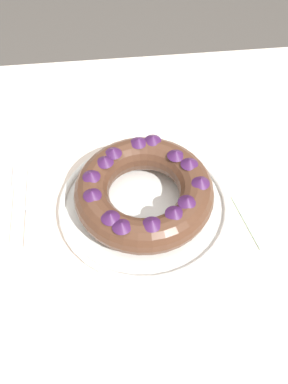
{
  "coord_description": "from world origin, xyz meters",
  "views": [
    {
      "loc": [
        -0.05,
        -0.49,
        1.47
      ],
      "look_at": [
        0.01,
        0.01,
        0.82
      ],
      "focal_mm": 42.0,
      "sensor_mm": 36.0,
      "label": 1
    }
  ],
  "objects_px": {
    "napkin": "(287,211)",
    "cake_knife": "(31,212)",
    "fork": "(17,197)",
    "bundt_cake": "(144,191)",
    "serving_dish": "(144,205)"
  },
  "relations": [
    {
      "from": "napkin",
      "to": "cake_knife",
      "type": "bearing_deg",
      "value": 173.95
    },
    {
      "from": "fork",
      "to": "napkin",
      "type": "distance_m",
      "value": 0.52
    },
    {
      "from": "bundt_cake",
      "to": "fork",
      "type": "height_order",
      "value": "bundt_cake"
    },
    {
      "from": "cake_knife",
      "to": "fork",
      "type": "bearing_deg",
      "value": 125.39
    },
    {
      "from": "serving_dish",
      "to": "fork",
      "type": "xyz_separation_m",
      "value": [
        -0.24,
        0.05,
        -0.01
      ]
    },
    {
      "from": "napkin",
      "to": "fork",
      "type": "bearing_deg",
      "value": 170.06
    },
    {
      "from": "bundt_cake",
      "to": "cake_knife",
      "type": "xyz_separation_m",
      "value": [
        -0.22,
        0.01,
        -0.05
      ]
    },
    {
      "from": "serving_dish",
      "to": "cake_knife",
      "type": "relative_size",
      "value": 1.74
    },
    {
      "from": "bundt_cake",
      "to": "cake_knife",
      "type": "height_order",
      "value": "bundt_cake"
    },
    {
      "from": "bundt_cake",
      "to": "fork",
      "type": "xyz_separation_m",
      "value": [
        -0.24,
        0.05,
        -0.05
      ]
    },
    {
      "from": "serving_dish",
      "to": "napkin",
      "type": "distance_m",
      "value": 0.27
    },
    {
      "from": "fork",
      "to": "napkin",
      "type": "bearing_deg",
      "value": -14.02
    },
    {
      "from": "serving_dish",
      "to": "bundt_cake",
      "type": "height_order",
      "value": "bundt_cake"
    },
    {
      "from": "serving_dish",
      "to": "fork",
      "type": "height_order",
      "value": "serving_dish"
    },
    {
      "from": "serving_dish",
      "to": "fork",
      "type": "relative_size",
      "value": 1.64
    }
  ]
}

